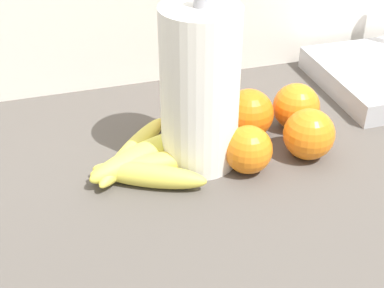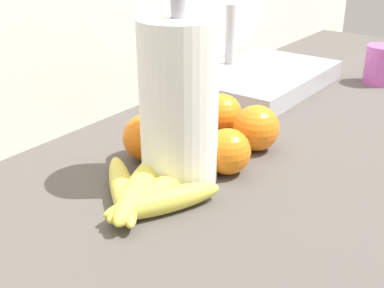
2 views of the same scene
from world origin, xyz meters
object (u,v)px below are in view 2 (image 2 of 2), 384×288
(orange_right, at_px, (256,128))
(mug, at_px, (382,65))
(sink_basin, at_px, (260,77))
(banana_bunch, at_px, (145,191))
(orange_far_right, at_px, (146,138))
(paper_towel_roll, at_px, (179,104))
(orange_back_left, at_px, (228,151))
(orange_center, at_px, (221,115))
(orange_back_right, at_px, (194,128))

(orange_right, distance_m, mug, 0.53)
(orange_right, bearing_deg, sink_basin, 28.29)
(banana_bunch, relative_size, orange_far_right, 2.72)
(paper_towel_roll, height_order, mug, paper_towel_roll)
(banana_bunch, bearing_deg, sink_basin, 13.51)
(orange_back_left, bearing_deg, orange_center, 37.26)
(orange_far_right, xyz_separation_m, sink_basin, (0.47, 0.05, -0.02))
(sink_basin, bearing_deg, orange_center, -163.84)
(orange_back_left, height_order, sink_basin, sink_basin)
(orange_center, bearing_deg, orange_right, -102.66)
(banana_bunch, distance_m, sink_basin, 0.59)
(orange_right, height_order, orange_back_left, orange_right)
(banana_bunch, bearing_deg, mug, -6.50)
(banana_bunch, height_order, orange_back_left, orange_back_left)
(orange_right, relative_size, paper_towel_roll, 0.29)
(orange_far_right, relative_size, mug, 0.85)
(orange_center, relative_size, mug, 0.85)
(paper_towel_roll, height_order, sink_basin, paper_towel_roll)
(orange_right, relative_size, sink_basin, 0.21)
(banana_bunch, bearing_deg, paper_towel_roll, 3.19)
(orange_center, distance_m, sink_basin, 0.32)
(banana_bunch, bearing_deg, orange_center, 10.47)
(banana_bunch, relative_size, sink_basin, 0.56)
(orange_center, height_order, paper_towel_roll, paper_towel_roll)
(banana_bunch, bearing_deg, orange_far_right, 40.36)
(paper_towel_roll, bearing_deg, orange_right, -13.70)
(banana_bunch, xyz_separation_m, orange_back_left, (0.15, -0.04, 0.02))
(paper_towel_roll, xyz_separation_m, sink_basin, (0.49, 0.13, -0.10))
(orange_back_left, height_order, mug, mug)
(orange_far_right, relative_size, paper_towel_roll, 0.29)
(orange_right, height_order, orange_back_right, orange_back_right)
(orange_far_right, distance_m, paper_towel_roll, 0.12)
(orange_back_left, height_order, paper_towel_roll, paper_towel_roll)
(orange_back_right, xyz_separation_m, orange_far_right, (-0.08, 0.04, -0.00))
(orange_back_right, xyz_separation_m, sink_basin, (0.39, 0.09, -0.02))
(banana_bunch, bearing_deg, orange_right, -8.05)
(orange_center, bearing_deg, banana_bunch, -169.53)
(orange_right, xyz_separation_m, orange_center, (0.02, 0.09, -0.00))
(paper_towel_roll, relative_size, mug, 2.97)
(orange_back_right, distance_m, sink_basin, 0.40)
(orange_back_right, relative_size, paper_towel_roll, 0.30)
(orange_back_right, bearing_deg, orange_far_right, 150.75)
(orange_back_right, bearing_deg, banana_bunch, -165.29)
(orange_center, height_order, sink_basin, sink_basin)
(orange_far_right, bearing_deg, orange_center, -14.28)
(orange_far_right, distance_m, mug, 0.70)
(orange_right, xyz_separation_m, paper_towel_roll, (-0.17, 0.04, 0.08))
(orange_center, height_order, orange_far_right, same)
(orange_back_right, height_order, mug, mug)
(orange_back_left, distance_m, mug, 0.63)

